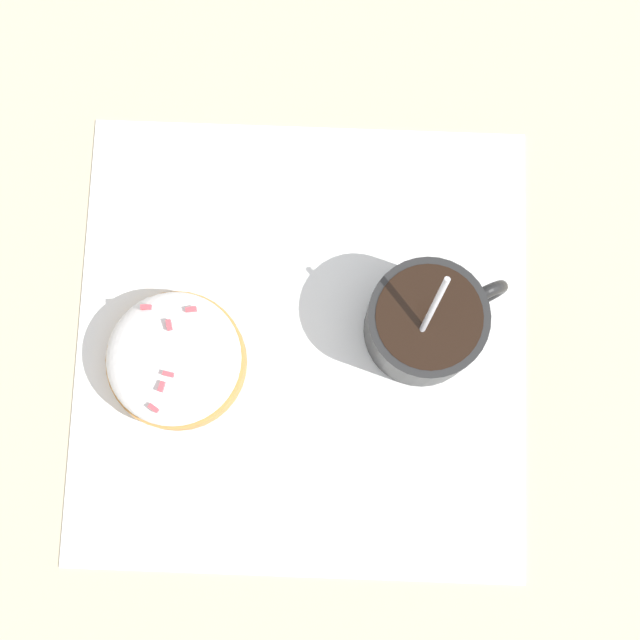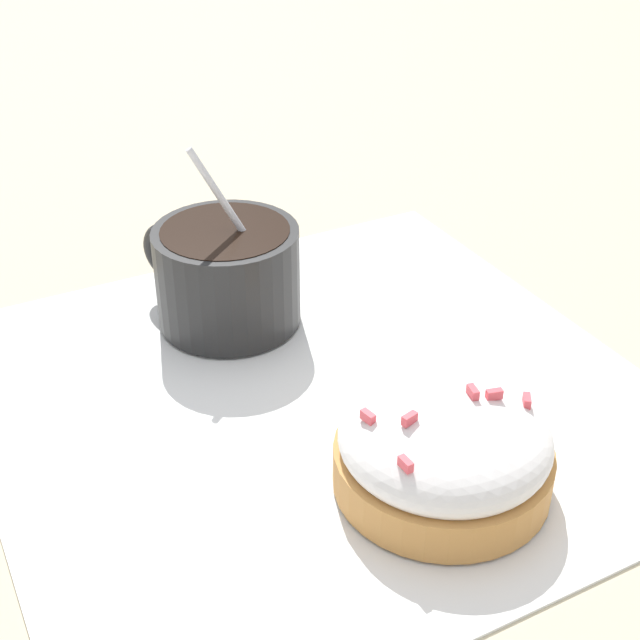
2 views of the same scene
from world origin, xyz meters
The scene contains 4 objects.
ground_plane centered at (0.00, 0.00, 0.00)m, with size 3.00×3.00×0.00m, color #C6B793.
paper_napkin centered at (0.00, 0.00, 0.00)m, with size 0.34×0.34×0.00m.
coffee_cup centered at (0.09, 0.01, 0.03)m, with size 0.10×0.08×0.11m.
frosted_pastry centered at (-0.09, -0.01, 0.02)m, with size 0.10×0.10×0.05m.
Camera 1 is at (0.01, -0.09, 0.63)m, focal length 50.00 mm.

